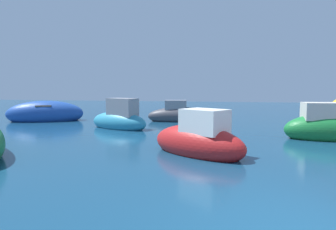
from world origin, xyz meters
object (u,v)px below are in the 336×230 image
Objects in this scene: moored_boat_0 at (119,120)px; moored_boat_5 at (45,114)px; moored_boat_8 at (330,128)px; moored_boat_2 at (199,141)px; moored_boat_1 at (181,115)px.

moored_boat_0 reaches higher than moored_boat_5.
moored_boat_5 is 1.33× the size of moored_boat_8.
moored_boat_2 is at bearing -144.88° from moored_boat_8.
moored_boat_0 is 0.75× the size of moored_boat_5.
moored_boat_0 reaches higher than moored_boat_2.
moored_boat_0 is 7.02m from moored_boat_2.
moored_boat_1 is 9.32m from moored_boat_2.
moored_boat_8 reaches higher than moored_boat_1.
moored_boat_8 reaches higher than moored_boat_2.
moored_boat_8 reaches higher than moored_boat_5.
moored_boat_8 is at bearing 141.66° from moored_boat_5.
moored_boat_0 is 4.67m from moored_boat_1.
moored_boat_5 is (-8.52, -1.49, 0.08)m from moored_boat_1.
moored_boat_0 is at bearing 133.24° from moored_boat_5.
moored_boat_2 is at bearing 154.53° from moored_boat_0.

